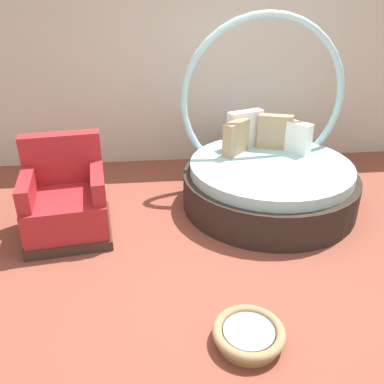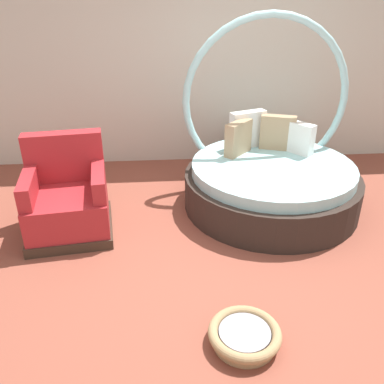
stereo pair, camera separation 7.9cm
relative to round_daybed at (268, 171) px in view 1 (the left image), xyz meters
The scene contains 5 objects.
ground_plane 1.41m from the round_daybed, 121.75° to the right, with size 8.00×8.00×0.02m, color brown.
back_wall 1.81m from the round_daybed, 117.46° to the left, with size 8.00×0.12×2.61m, color beige.
round_daybed is the anchor object (origin of this frame).
red_armchair 2.16m from the round_daybed, 168.84° to the right, with size 0.89×0.89×0.94m.
pet_basket 2.14m from the round_daybed, 108.00° to the right, with size 0.51×0.51×0.13m.
Camera 1 is at (-0.54, -2.88, 2.26)m, focal length 38.46 mm.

